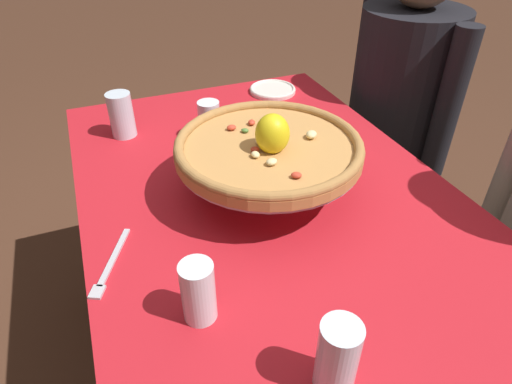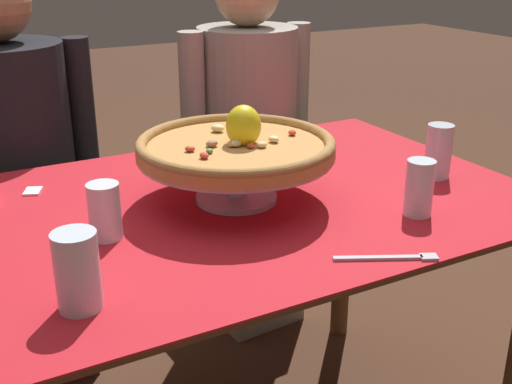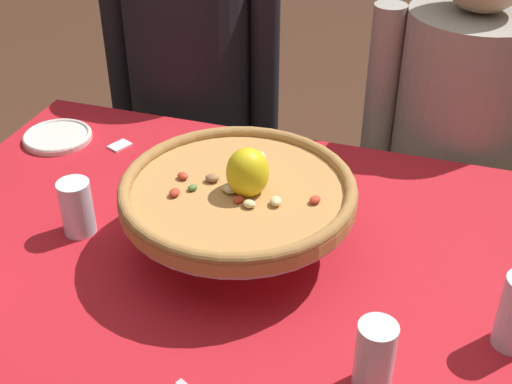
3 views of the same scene
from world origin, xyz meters
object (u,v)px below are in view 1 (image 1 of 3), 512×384
at_px(pizza, 267,146).
at_px(sugar_packet, 296,108).
at_px(side_plate, 273,90).
at_px(diner_left, 394,126).
at_px(water_glass_side_right, 337,360).
at_px(dinner_fork, 110,266).
at_px(water_glass_front_left, 122,118).
at_px(pizza_stand, 267,164).
at_px(water_glass_front_right, 199,294).
at_px(water_glass_side_left, 209,122).

height_order(pizza, sugar_packet, pizza).
bearing_deg(pizza, side_plate, 155.13).
bearing_deg(diner_left, water_glass_side_right, -41.68).
distance_m(dinner_fork, diner_left, 1.20).
bearing_deg(dinner_fork, sugar_packet, 127.79).
bearing_deg(diner_left, water_glass_front_left, -92.66).
distance_m(pizza_stand, water_glass_front_left, 0.51).
bearing_deg(water_glass_side_right, water_glass_front_right, -142.26).
relative_size(water_glass_front_right, diner_left, 0.10).
xyz_separation_m(water_glass_side_left, sugar_packet, (-0.08, 0.32, -0.05)).
xyz_separation_m(water_glass_front_right, dinner_fork, (-0.18, -0.14, -0.05)).
xyz_separation_m(side_plate, diner_left, (0.17, 0.43, -0.14)).
distance_m(pizza_stand, water_glass_side_left, 0.32).
relative_size(side_plate, diner_left, 0.13).
xyz_separation_m(side_plate, sugar_packet, (0.16, 0.02, -0.01)).
relative_size(pizza, diner_left, 0.35).
xyz_separation_m(water_glass_front_left, diner_left, (0.05, 0.97, -0.19)).
bearing_deg(water_glass_front_left, pizza_stand, 33.65).
xyz_separation_m(pizza_stand, dinner_fork, (0.12, -0.39, -0.08)).
distance_m(water_glass_side_right, water_glass_front_right, 0.25).
bearing_deg(pizza_stand, water_glass_front_left, -146.35).
height_order(water_glass_front_left, side_plate, water_glass_front_left).
distance_m(water_glass_side_right, sugar_packet, 0.97).
height_order(pizza, water_glass_front_left, pizza).
height_order(water_glass_side_right, water_glass_front_right, water_glass_side_right).
relative_size(water_glass_side_left, water_glass_front_left, 0.86).
bearing_deg(pizza_stand, side_plate, 155.06).
bearing_deg(side_plate, water_glass_side_right, -18.71).
height_order(water_glass_side_right, sugar_packet, water_glass_side_right).
distance_m(pizza_stand, dinner_fork, 0.42).
bearing_deg(pizza, water_glass_side_left, -171.09).
height_order(water_glass_front_left, water_glass_front_right, water_glass_front_left).
bearing_deg(water_glass_front_left, water_glass_side_right, 11.18).
bearing_deg(water_glass_front_left, pizza, 33.61).
distance_m(water_glass_front_right, side_plate, 1.00).
distance_m(water_glass_side_right, diner_left, 1.20).
distance_m(water_glass_front_right, sugar_packet, 0.88).
bearing_deg(water_glass_front_right, sugar_packet, 142.84).
height_order(water_glass_front_right, sugar_packet, water_glass_front_right).
bearing_deg(pizza, pizza_stand, -162.64).
bearing_deg(dinner_fork, pizza, 106.97).
bearing_deg(water_glass_front_left, sugar_packet, 86.92).
relative_size(pizza, water_glass_side_left, 3.85).
height_order(pizza, diner_left, diner_left).
bearing_deg(side_plate, water_glass_side_left, -51.94).
xyz_separation_m(water_glass_side_right, sugar_packet, (-0.90, 0.37, -0.06)).
xyz_separation_m(water_glass_front_left, dinner_fork, (0.55, -0.11, -0.05)).
bearing_deg(side_plate, dinner_fork, -43.87).
xyz_separation_m(water_glass_front_left, water_glass_front_right, (0.73, 0.03, -0.00)).
height_order(dinner_fork, diner_left, diner_left).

